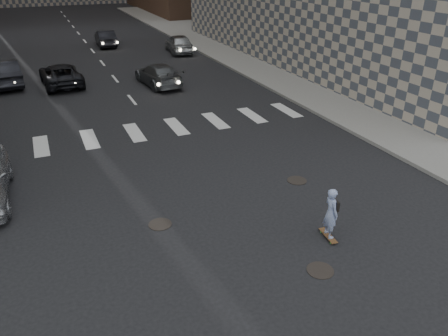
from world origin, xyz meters
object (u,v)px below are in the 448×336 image
(traffic_car_a, at_px, (4,73))
(traffic_car_b, at_px, (158,75))
(traffic_car_d, at_px, (179,43))
(traffic_car_e, at_px, (105,38))
(skateboarder, at_px, (331,213))
(traffic_car_c, at_px, (61,75))

(traffic_car_a, bearing_deg, traffic_car_b, 150.21)
(traffic_car_d, relative_size, traffic_car_e, 1.05)
(traffic_car_b, distance_m, traffic_car_d, 9.98)
(skateboarder, distance_m, traffic_car_a, 23.09)
(traffic_car_a, bearing_deg, traffic_car_e, -134.03)
(skateboarder, xyz_separation_m, traffic_car_b, (-0.02, 17.76, -0.18))
(traffic_car_b, bearing_deg, skateboarder, 84.07)
(traffic_car_c, height_order, traffic_car_e, traffic_car_e)
(skateboarder, distance_m, traffic_car_c, 20.82)
(skateboarder, relative_size, traffic_car_a, 0.34)
(traffic_car_a, relative_size, traffic_car_c, 1.00)
(traffic_car_b, relative_size, traffic_car_c, 0.95)
(traffic_car_a, bearing_deg, traffic_car_d, -164.75)
(skateboarder, bearing_deg, traffic_car_a, 118.88)
(traffic_car_a, height_order, traffic_car_d, traffic_car_a)
(traffic_car_b, bearing_deg, traffic_car_a, -28.44)
(skateboarder, bearing_deg, traffic_car_c, 112.08)
(traffic_car_a, height_order, traffic_car_c, traffic_car_a)
(traffic_car_e, bearing_deg, traffic_car_c, 70.10)
(traffic_car_e, bearing_deg, traffic_car_d, 135.85)
(traffic_car_a, distance_m, traffic_car_d, 14.08)
(traffic_car_a, bearing_deg, traffic_car_c, 150.55)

